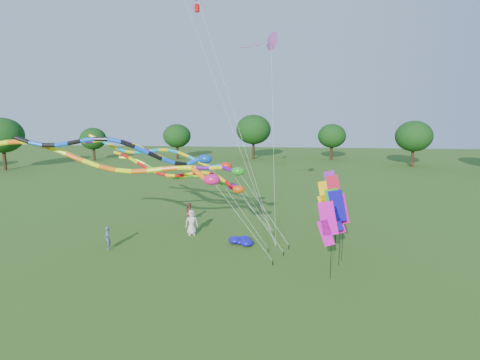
# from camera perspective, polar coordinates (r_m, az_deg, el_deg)

# --- Properties ---
(ground) EXTENTS (160.00, 160.00, 0.00)m
(ground) POSITION_cam_1_polar(r_m,az_deg,el_deg) (22.89, -1.57, -13.09)
(ground) COLOR #2B5A17
(ground) RESTS_ON ground
(tree_ring) EXTENTS (118.89, 117.05, 9.69)m
(tree_ring) POSITION_cam_1_polar(r_m,az_deg,el_deg) (19.88, -1.68, -0.02)
(tree_ring) COLOR #382314
(tree_ring) RESTS_ON ground
(tube_kite_red) EXTENTS (12.35, 4.46, 6.51)m
(tube_kite_red) POSITION_cam_1_polar(r_m,az_deg,el_deg) (27.62, -7.12, 0.64)
(tube_kite_red) COLOR black
(tube_kite_red) RESTS_ON ground
(tube_kite_orange) EXTENTS (16.24, 1.30, 7.88)m
(tube_kite_orange) POSITION_cam_1_polar(r_m,az_deg,el_deg) (24.23, -15.29, 2.04)
(tube_kite_orange) COLOR black
(tube_kite_orange) RESTS_ON ground
(tube_kite_purple) EXTENTS (16.15, 4.48, 7.60)m
(tube_kite_purple) POSITION_cam_1_polar(r_m,az_deg,el_deg) (28.62, -10.10, 3.24)
(tube_kite_purple) COLOR black
(tube_kite_purple) RESTS_ON ground
(tube_kite_blue) EXTENTS (13.84, 3.58, 8.06)m
(tube_kite_blue) POSITION_cam_1_polar(r_m,az_deg,el_deg) (23.80, -14.33, 3.94)
(tube_kite_blue) COLOR black
(tube_kite_blue) RESTS_ON ground
(tube_kite_cyan) EXTENTS (14.42, 2.40, 7.60)m
(tube_kite_cyan) POSITION_cam_1_polar(r_m,az_deg,el_deg) (30.31, -9.83, 3.46)
(tube_kite_cyan) COLOR black
(tube_kite_cyan) RESTS_ON ground
(tube_kite_green) EXTENTS (12.11, 2.80, 5.88)m
(tube_kite_green) POSITION_cam_1_polar(r_m,az_deg,el_deg) (30.92, -7.27, 0.55)
(tube_kite_green) COLOR black
(tube_kite_green) RESTS_ON ground
(delta_kite_high_c) EXTENTS (3.12, 4.84, 14.41)m
(delta_kite_high_c) POSITION_cam_1_polar(r_m,az_deg,el_deg) (29.25, 4.42, 19.12)
(delta_kite_high_c) COLOR black
(delta_kite_high_c) RESTS_ON ground
(banner_pole_blue_b) EXTENTS (1.14, 0.38, 4.53)m
(banner_pole_blue_b) POSITION_cam_1_polar(r_m,az_deg,el_deg) (23.61, 13.58, -4.28)
(banner_pole_blue_b) COLOR black
(banner_pole_blue_b) RESTS_ON ground
(banner_pole_magenta_b) EXTENTS (1.16, 0.29, 4.17)m
(banner_pole_magenta_b) POSITION_cam_1_polar(r_m,az_deg,el_deg) (24.48, 13.95, -4.67)
(banner_pole_magenta_b) COLOR black
(banner_pole_magenta_b) RESTS_ON ground
(banner_pole_magenta_a) EXTENTS (1.16, 0.27, 4.31)m
(banner_pole_magenta_a) POSITION_cam_1_polar(r_m,az_deg,el_deg) (21.64, 12.33, -6.11)
(banner_pole_magenta_a) COLOR black
(banner_pole_magenta_a) RESTS_ON ground
(banner_pole_red) EXTENTS (1.16, 0.14, 4.75)m
(banner_pole_red) POSITION_cam_1_polar(r_m,az_deg,el_deg) (27.53, 13.11, -1.82)
(banner_pole_red) COLOR black
(banner_pole_red) RESTS_ON ground
(banner_pole_orange) EXTENTS (1.16, 0.23, 4.20)m
(banner_pole_orange) POSITION_cam_1_polar(r_m,az_deg,el_deg) (28.47, 12.02, -2.51)
(banner_pole_orange) COLOR black
(banner_pole_orange) RESTS_ON ground
(banner_pole_violet) EXTENTS (1.16, 0.14, 4.39)m
(banner_pole_violet) POSITION_cam_1_polar(r_m,az_deg,el_deg) (32.02, 12.70, -0.85)
(banner_pole_violet) COLOR black
(banner_pole_violet) RESTS_ON ground
(banner_pole_green) EXTENTS (1.16, 0.13, 4.16)m
(banner_pole_green) POSITION_cam_1_polar(r_m,az_deg,el_deg) (26.01, 13.05, -3.81)
(banner_pole_green) COLOR black
(banner_pole_green) RESTS_ON ground
(blue_nylon_heap) EXTENTS (1.74, 1.64, 0.56)m
(blue_nylon_heap) POSITION_cam_1_polar(r_m,az_deg,el_deg) (27.46, 0.27, -8.55)
(blue_nylon_heap) COLOR #120CA7
(blue_nylon_heap) RESTS_ON ground
(person_a) EXTENTS (1.03, 0.81, 1.84)m
(person_a) POSITION_cam_1_polar(r_m,az_deg,el_deg) (29.46, -6.90, -6.00)
(person_a) COLOR beige
(person_a) RESTS_ON ground
(person_b) EXTENTS (0.67, 0.67, 1.57)m
(person_b) POSITION_cam_1_polar(r_m,az_deg,el_deg) (27.54, -18.35, -7.87)
(person_b) COLOR #455261
(person_b) RESTS_ON ground
(person_c) EXTENTS (0.62, 0.79, 1.59)m
(person_c) POSITION_cam_1_polar(r_m,az_deg,el_deg) (32.79, -7.18, -4.61)
(person_c) COLOR #933735
(person_c) RESTS_ON ground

